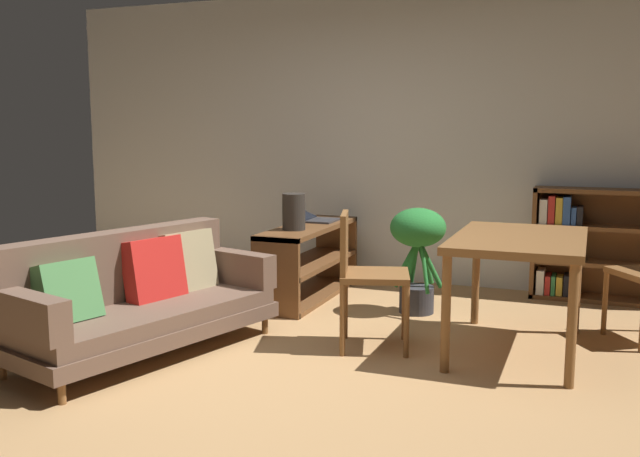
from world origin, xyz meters
TOP-DOWN VIEW (x-y plane):
  - ground_plane at (0.00, 0.00)m, footprint 8.16×8.16m
  - back_wall_panel at (0.00, 2.70)m, footprint 6.80×0.10m
  - fabric_couch at (-0.91, -0.03)m, footprint 1.18×1.89m
  - media_console at (-0.43, 1.72)m, footprint 0.40×1.39m
  - open_laptop at (-0.49, 2.00)m, footprint 0.44×0.33m
  - desk_speaker at (-0.44, 1.44)m, footprint 0.19×0.19m
  - potted_floor_plant at (0.55, 1.57)m, footprint 0.43×0.45m
  - dining_table at (1.38, 0.87)m, footprint 0.80×1.22m
  - dining_chair_far at (0.43, 0.59)m, footprint 0.54×0.52m
  - bookshelf at (1.82, 2.52)m, footprint 1.16×0.29m

SIDE VIEW (x-z plane):
  - ground_plane at x=0.00m, z-range 0.00..0.00m
  - media_console at x=-0.43m, z-range 0.00..0.62m
  - fabric_couch at x=-0.91m, z-range -0.02..0.76m
  - bookshelf at x=1.82m, z-range 0.00..0.94m
  - dining_chair_far at x=0.43m, z-range 0.07..0.97m
  - potted_floor_plant at x=0.55m, z-range 0.13..0.96m
  - open_laptop at x=-0.49m, z-range 0.60..0.70m
  - dining_table at x=1.38m, z-range 0.30..1.06m
  - desk_speaker at x=-0.44m, z-range 0.62..0.92m
  - back_wall_panel at x=0.00m, z-range 0.00..2.70m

